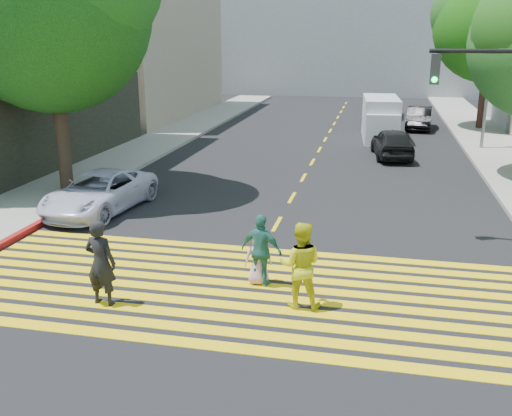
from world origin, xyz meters
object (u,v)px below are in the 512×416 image
(silver_car, at_px, (389,107))
(dark_car_parked, at_px, (419,118))
(pedestrian_man, at_px, (101,263))
(pedestrian_woman, at_px, (300,265))
(white_van, at_px, (380,120))
(white_sedan, at_px, (99,192))
(dark_car_near, at_px, (392,143))
(tree_right_far, at_px, (494,19))
(pedestrian_extra, at_px, (261,251))
(pedestrian_child, at_px, (259,257))

(silver_car, height_order, dark_car_parked, dark_car_parked)
(pedestrian_man, xyz_separation_m, silver_car, (6.10, 31.42, -0.31))
(pedestrian_man, xyz_separation_m, pedestrian_woman, (4.08, 0.77, -0.01))
(pedestrian_woman, xyz_separation_m, white_van, (1.47, 20.88, 0.14))
(dark_car_parked, xyz_separation_m, white_van, (-2.30, -4.23, 0.40))
(white_sedan, relative_size, dark_car_parked, 1.12)
(silver_car, xyz_separation_m, white_van, (-0.55, -9.77, 0.44))
(dark_car_near, bearing_deg, pedestrian_woman, 75.41)
(tree_right_far, xyz_separation_m, dark_car_parked, (-3.68, -0.38, -5.71))
(white_sedan, bearing_deg, silver_car, 76.28)
(white_sedan, bearing_deg, tree_right_far, 60.27)
(pedestrian_extra, height_order, white_van, white_van)
(pedestrian_man, bearing_deg, dark_car_parked, -101.08)
(pedestrian_extra, relative_size, white_van, 0.34)
(white_sedan, distance_m, dark_car_parked, 22.60)
(white_van, bearing_deg, pedestrian_extra, -100.90)
(pedestrian_extra, height_order, dark_car_parked, pedestrian_extra)
(pedestrian_child, bearing_deg, tree_right_far, -129.11)
(white_sedan, relative_size, white_van, 0.93)
(pedestrian_extra, height_order, white_sedan, pedestrian_extra)
(pedestrian_woman, bearing_deg, white_sedan, -40.51)
(dark_car_near, bearing_deg, tree_right_far, -127.06)
(pedestrian_child, height_order, silver_car, pedestrian_child)
(tree_right_far, relative_size, pedestrian_woman, 5.08)
(silver_car, bearing_deg, dark_car_parked, 110.40)
(pedestrian_child, bearing_deg, dark_car_near, -121.69)
(silver_car, bearing_deg, dark_car_near, 93.04)
(pedestrian_child, relative_size, white_sedan, 0.28)
(pedestrian_child, distance_m, white_van, 20.10)
(white_van, bearing_deg, pedestrian_man, -108.24)
(white_sedan, bearing_deg, pedestrian_woman, -30.08)
(pedestrian_child, bearing_deg, white_sedan, -55.59)
(dark_car_near, height_order, silver_car, dark_car_near)
(pedestrian_child, relative_size, silver_car, 0.30)
(dark_car_parked, bearing_deg, white_sedan, -113.70)
(tree_right_far, relative_size, pedestrian_child, 7.35)
(white_sedan, bearing_deg, dark_car_near, 55.37)
(dark_car_near, xyz_separation_m, dark_car_parked, (1.71, 9.03, -0.02))
(dark_car_near, height_order, white_van, white_van)
(pedestrian_child, xyz_separation_m, pedestrian_extra, (0.08, -0.08, 0.20))
(silver_car, distance_m, dark_car_parked, 5.81)
(pedestrian_woman, bearing_deg, tree_right_far, -110.25)
(tree_right_far, distance_m, pedestrian_extra, 26.62)
(tree_right_far, xyz_separation_m, white_van, (-5.98, -4.61, -5.31))
(pedestrian_extra, xyz_separation_m, white_sedan, (-6.26, 4.52, -0.21))
(white_sedan, relative_size, silver_car, 1.05)
(pedestrian_man, height_order, dark_car_parked, pedestrian_man)
(white_sedan, distance_m, silver_car, 26.92)
(dark_car_near, bearing_deg, pedestrian_extra, 71.34)
(pedestrian_child, xyz_separation_m, dark_car_parked, (4.85, 24.16, 0.03))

